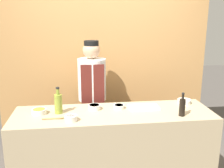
% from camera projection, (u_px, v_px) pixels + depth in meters
% --- Properties ---
extents(cabinet_wall, '(2.92, 0.18, 2.40)m').
position_uv_depth(cabinet_wall, '(104.00, 67.00, 3.74)').
color(cabinet_wall, '#B7844C').
rests_on(cabinet_wall, ground_plane).
extents(counter, '(2.14, 0.65, 0.91)m').
position_uv_depth(counter, '(113.00, 151.00, 2.91)').
color(counter, tan).
rests_on(counter, ground_plane).
extents(sauce_bowl_yellow, '(0.16, 0.16, 0.05)m').
position_uv_depth(sauce_bowl_yellow, '(39.00, 111.00, 2.75)').
color(sauce_bowl_yellow, silver).
rests_on(sauce_bowl_yellow, counter).
extents(sauce_bowl_white, '(0.16, 0.16, 0.05)m').
position_uv_depth(sauce_bowl_white, '(184.00, 101.00, 3.08)').
color(sauce_bowl_white, silver).
rests_on(sauce_bowl_white, counter).
extents(sauce_bowl_brown, '(0.12, 0.12, 0.04)m').
position_uv_depth(sauce_bowl_brown, '(119.00, 106.00, 2.91)').
color(sauce_bowl_brown, silver).
rests_on(sauce_bowl_brown, counter).
extents(sauce_bowl_red, '(0.12, 0.12, 0.06)m').
position_uv_depth(sauce_bowl_red, '(71.00, 118.00, 2.56)').
color(sauce_bowl_red, silver).
rests_on(sauce_bowl_red, counter).
extents(sauce_bowl_orange, '(0.14, 0.14, 0.05)m').
position_uv_depth(sauce_bowl_orange, '(94.00, 107.00, 2.87)').
color(sauce_bowl_orange, silver).
rests_on(sauce_bowl_orange, counter).
extents(cutting_board, '(0.33, 0.19, 0.02)m').
position_uv_depth(cutting_board, '(144.00, 107.00, 2.92)').
color(cutting_board, white).
rests_on(cutting_board, counter).
extents(bottle_soy, '(0.06, 0.06, 0.25)m').
position_uv_depth(bottle_soy, '(182.00, 107.00, 2.68)').
color(bottle_soy, black).
rests_on(bottle_soy, counter).
extents(bottle_oil, '(0.08, 0.08, 0.29)m').
position_uv_depth(bottle_oil, '(58.00, 103.00, 2.75)').
color(bottle_oil, olive).
rests_on(bottle_oil, counter).
extents(wooden_spoon, '(0.21, 0.04, 0.02)m').
position_uv_depth(wooden_spoon, '(55.00, 118.00, 2.61)').
color(wooden_spoon, '#B2844C').
rests_on(wooden_spoon, counter).
extents(chef_center, '(0.36, 0.36, 1.62)m').
position_uv_depth(chef_center, '(92.00, 98.00, 3.40)').
color(chef_center, '#28282D').
rests_on(chef_center, ground_plane).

